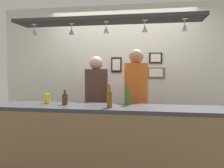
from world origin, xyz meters
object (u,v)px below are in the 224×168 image
picture_frame_crest (116,65)px  bottle_beer_green_import (127,96)px  person_left_brown_shirt (96,101)px  bottle_beer_amber_tall (109,99)px  bottle_beer_brown_stubby (65,99)px  drink_can (47,99)px  picture_frame_upper_small (156,58)px  person_right_orange_shirt (136,98)px  picture_frame_lower_pair (156,73)px

picture_frame_crest → bottle_beer_green_import: bearing=-75.6°
person_left_brown_shirt → bottle_beer_amber_tall: (0.34, -0.78, 0.14)m
bottle_beer_amber_tall → bottle_beer_brown_stubby: bottle_beer_amber_tall is taller
drink_can → picture_frame_upper_small: picture_frame_upper_small is taller
picture_frame_crest → picture_frame_upper_small: (0.68, 0.00, 0.11)m
person_left_brown_shirt → person_right_orange_shirt: bearing=0.0°
person_left_brown_shirt → picture_frame_upper_small: picture_frame_upper_small is taller
drink_can → picture_frame_lower_pair: 1.92m
picture_frame_upper_small → bottle_beer_brown_stubby: bearing=-128.9°
bottle_beer_green_import → drink_can: 1.02m
bottle_beer_amber_tall → drink_can: size_ratio=2.13×
bottle_beer_brown_stubby → picture_frame_lower_pair: bearing=50.9°
person_right_orange_shirt → drink_can: 1.24m
drink_can → picture_frame_upper_small: bearing=43.8°
person_right_orange_shirt → picture_frame_lower_pair: 0.85m
drink_can → person_right_orange_shirt: bearing=28.9°
picture_frame_upper_small → bottle_beer_amber_tall: bearing=-109.5°
drink_can → picture_frame_crest: picture_frame_crest is taller
person_left_brown_shirt → drink_can: (-0.49, -0.60, 0.10)m
bottle_beer_amber_tall → bottle_beer_brown_stubby: size_ratio=1.44×
bottle_beer_brown_stubby → bottle_beer_green_import: (0.76, 0.10, 0.03)m
bottle_beer_green_import → drink_can: bearing=-177.6°
bottle_beer_amber_tall → bottle_beer_green_import: (0.18, 0.23, 0.00)m
drink_can → picture_frame_lower_pair: bearing=43.7°
bottle_beer_green_import → picture_frame_upper_small: (0.35, 1.27, 0.53)m
person_left_brown_shirt → picture_frame_upper_small: 1.31m
person_left_brown_shirt → bottle_beer_brown_stubby: bearing=-109.7°
bottle_beer_amber_tall → bottle_beer_brown_stubby: 0.59m
bottle_beer_amber_tall → bottle_beer_green_import: size_ratio=1.00×
picture_frame_crest → bottle_beer_amber_tall: bearing=-84.4°
bottle_beer_amber_tall → picture_frame_lower_pair: size_ratio=0.87×
person_left_brown_shirt → person_right_orange_shirt: person_right_orange_shirt is taller
person_left_brown_shirt → picture_frame_crest: 0.92m
bottle_beer_amber_tall → bottle_beer_brown_stubby: (-0.58, 0.12, -0.03)m
person_right_orange_shirt → picture_frame_upper_small: picture_frame_upper_small is taller
person_left_brown_shirt → drink_can: bearing=-129.6°
person_left_brown_shirt → picture_frame_lower_pair: person_left_brown_shirt is taller
bottle_beer_amber_tall → picture_frame_crest: bearing=95.6°
drink_can → picture_frame_upper_small: 1.97m
person_right_orange_shirt → bottle_beer_green_import: size_ratio=6.76×
bottle_beer_brown_stubby → picture_frame_lower_pair: size_ratio=0.60×
person_left_brown_shirt → picture_frame_upper_small: size_ratio=7.56×
person_right_orange_shirt → picture_frame_lower_pair: bearing=67.8°
person_left_brown_shirt → picture_frame_upper_small: (0.87, 0.71, 0.67)m
person_left_brown_shirt → picture_frame_crest: size_ratio=6.40×
person_left_brown_shirt → drink_can: size_ratio=13.64×
person_right_orange_shirt → picture_frame_upper_small: size_ratio=7.99×
drink_can → bottle_beer_brown_stubby: bearing=-13.2°
picture_frame_crest → picture_frame_upper_small: size_ratio=1.18×
person_right_orange_shirt → picture_frame_lower_pair: size_ratio=5.86×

